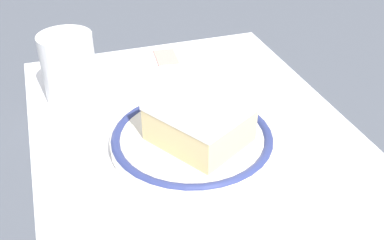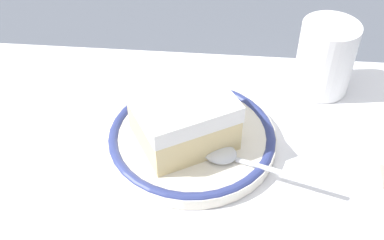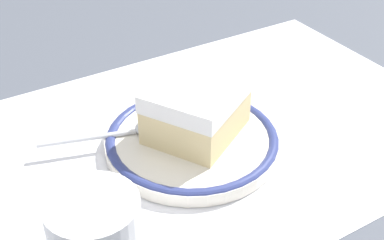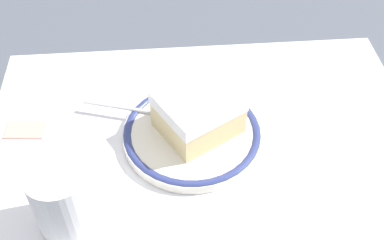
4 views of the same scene
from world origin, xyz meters
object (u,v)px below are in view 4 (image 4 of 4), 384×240
at_px(cake_slice, 198,112).
at_px(cup, 64,202).
at_px(spoon, 157,112).
at_px(sugar_packet, 25,128).
at_px(plate, 192,134).

bearing_deg(cake_slice, cup, -142.74).
distance_m(spoon, cup, 0.17).
xyz_separation_m(spoon, sugar_packet, (-0.17, -0.00, -0.01)).
xyz_separation_m(plate, spoon, (-0.04, 0.03, 0.01)).
xyz_separation_m(spoon, cup, (-0.10, -0.14, 0.02)).
distance_m(cake_slice, spoon, 0.06).
xyz_separation_m(cake_slice, sugar_packet, (-0.22, 0.03, -0.04)).
distance_m(plate, spoon, 0.05).
height_order(cake_slice, spoon, cake_slice).
distance_m(cake_slice, sugar_packet, 0.22).
distance_m(spoon, sugar_packet, 0.17).
bearing_deg(spoon, cup, -124.99).
bearing_deg(sugar_packet, cake_slice, -6.70).
height_order(spoon, cup, cup).
xyz_separation_m(cake_slice, spoon, (-0.05, 0.03, -0.02)).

